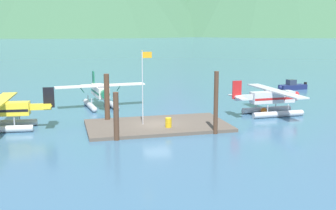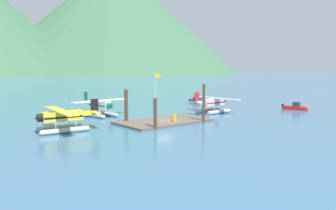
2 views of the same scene
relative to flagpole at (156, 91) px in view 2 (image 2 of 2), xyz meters
The scene contains 14 objects.
ground_plane 4.73m from the flagpole, ahead, with size 1200.00×1200.00×0.00m, color #38607F.
dock_platform 4.58m from the flagpole, ahead, with size 13.22×7.51×0.30m, color brown.
piling_near_left 5.59m from the flagpole, 128.60° to the right, with size 0.46×0.46×4.05m, color #4C3323.
piling_near_right 7.11m from the flagpole, 34.80° to the right, with size 0.39×0.39×5.56m, color #4C3323.
piling_far_left 4.80m from the flagpole, 136.31° to the left, with size 0.52×0.52×4.83m, color #4C3323.
flagpole is the anchor object (origin of this frame).
fuel_drum 4.62m from the flagpole, 42.36° to the right, with size 0.62×0.62×0.88m.
mooring_buoy 14.67m from the flagpole, 11.45° to the left, with size 0.71×0.71×0.71m, color orange.
mountain_ridge_centre_peak 517.41m from the flagpole, 60.41° to the left, with size 408.18×408.18×180.42m.
seaplane_cream_bow_left 11.90m from the flagpole, 105.11° to the left, with size 10.49×7.96×3.84m.
seaplane_yellow_port_fwd 13.31m from the flagpole, 169.44° to the left, with size 7.96×10.48×3.84m.
seaplane_silver_stbd_fwd 14.90m from the flagpole, ahead, with size 7.98×10.44×3.84m.
boat_navy_open_east 32.25m from the flagpole, 34.89° to the left, with size 4.89×1.88×1.50m.
boat_red_open_se 30.24m from the flagpole, ahead, with size 2.31×4.83×1.50m.
Camera 2 is at (-29.13, -36.21, 7.69)m, focal length 34.68 mm.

